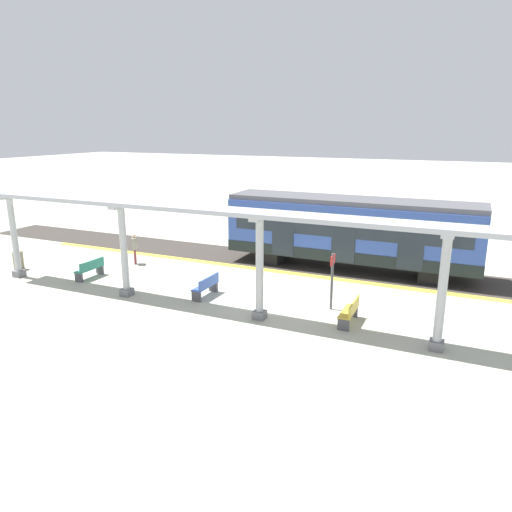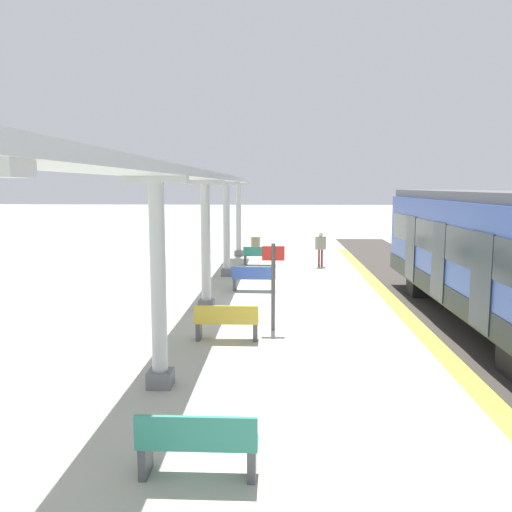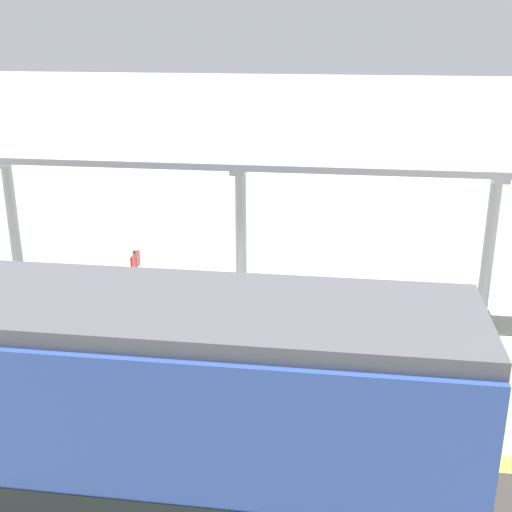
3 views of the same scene
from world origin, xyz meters
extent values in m
plane|color=#AAAB98|center=(0.00, 0.00, 0.00)|extent=(176.00, 176.00, 0.00)
cube|color=yellow|center=(-2.95, 0.00, 0.00)|extent=(0.49, 30.95, 0.01)
cube|color=#38332D|center=(-4.80, 0.00, 0.00)|extent=(3.20, 42.95, 0.01)
cube|color=#2F4B9B|center=(-4.80, 1.50, 1.94)|extent=(2.60, 11.88, 2.60)
cube|color=black|center=(-4.80, 1.50, 0.92)|extent=(2.63, 11.90, 0.55)
cube|color=#515156|center=(-4.80, 1.50, 3.36)|extent=(2.39, 11.88, 0.24)
cube|color=#1E262D|center=(-3.49, 1.50, 2.25)|extent=(0.03, 10.93, 0.84)
cube|color=#1E262D|center=(-3.48, -1.47, 1.69)|extent=(0.04, 1.10, 2.00)
cube|color=#1E262D|center=(-3.48, 1.50, 1.69)|extent=(0.04, 1.10, 2.00)
cube|color=#1E262D|center=(-3.48, 4.47, 1.69)|extent=(0.04, 1.10, 2.00)
cube|color=black|center=(-4.80, -2.30, 0.32)|extent=(2.21, 0.90, 0.64)
cube|color=slate|center=(2.75, -12.17, 0.15)|extent=(0.44, 0.44, 0.30)
cylinder|color=#A6A9AC|center=(2.75, -12.17, 1.98)|extent=(0.28, 0.28, 3.36)
cube|color=#A6A9AC|center=(2.75, -12.17, 3.72)|extent=(1.10, 0.36, 0.12)
cube|color=slate|center=(2.75, -5.93, 0.15)|extent=(0.44, 0.44, 0.30)
cylinder|color=#A6A9AC|center=(2.75, -5.93, 1.98)|extent=(0.28, 0.28, 3.36)
cube|color=#A6A9AC|center=(2.75, -5.93, 3.72)|extent=(1.10, 0.36, 0.12)
cube|color=slate|center=(2.75, 0.06, 0.15)|extent=(0.44, 0.44, 0.30)
cylinder|color=#A6A9AC|center=(2.75, 0.06, 1.98)|extent=(0.28, 0.28, 3.36)
cube|color=#A6A9AC|center=(2.75, 0.06, 3.72)|extent=(1.10, 0.36, 0.12)
cube|color=slate|center=(2.75, 6.12, 0.15)|extent=(0.44, 0.44, 0.30)
cylinder|color=#A6A9AC|center=(2.75, 6.12, 1.98)|extent=(0.28, 0.28, 3.36)
cube|color=#A6A9AC|center=(2.75, 6.12, 3.72)|extent=(1.10, 0.36, 0.12)
cube|color=#A8AAB2|center=(2.75, -0.07, 3.86)|extent=(1.20, 24.99, 0.16)
cube|color=#3757AB|center=(1.50, -2.93, 0.44)|extent=(1.51, 0.47, 0.04)
cube|color=#3757AB|center=(1.50, -2.74, 0.66)|extent=(1.50, 0.09, 0.40)
cube|color=#4C4C51|center=(2.17, -2.94, 0.21)|extent=(0.11, 0.40, 0.42)
cube|color=#4C4C51|center=(0.83, -2.92, 0.21)|extent=(0.11, 0.40, 0.42)
cube|color=#2B7E6A|center=(1.53, -9.05, 0.44)|extent=(1.50, 0.46, 0.04)
cube|color=#2B7E6A|center=(1.53, -8.86, 0.66)|extent=(1.50, 0.08, 0.40)
cube|color=#4C4C51|center=(2.20, -9.06, 0.21)|extent=(0.10, 0.40, 0.42)
cube|color=#4C4C51|center=(0.86, -9.04, 0.21)|extent=(0.10, 0.40, 0.42)
cube|color=#2F8372|center=(1.60, 9.07, 0.44)|extent=(1.50, 0.44, 0.04)
cube|color=#2F8372|center=(1.60, 9.26, 0.66)|extent=(1.50, 0.06, 0.40)
cube|color=#4C4C51|center=(2.27, 9.08, 0.21)|extent=(0.10, 0.40, 0.42)
cube|color=#4C4C51|center=(0.93, 9.07, 0.21)|extent=(0.10, 0.40, 0.42)
cube|color=gold|center=(1.84, 3.09, 0.44)|extent=(1.50, 0.46, 0.04)
cube|color=gold|center=(1.84, 3.28, 0.66)|extent=(1.50, 0.08, 0.40)
cube|color=#4C4C51|center=(2.51, 3.10, 0.21)|extent=(0.10, 0.40, 0.42)
cube|color=#4C4C51|center=(1.17, 3.09, 0.21)|extent=(0.10, 0.40, 0.42)
cylinder|color=#787057|center=(1.92, -13.15, 0.46)|extent=(0.48, 0.48, 0.91)
cylinder|color=#4C4C51|center=(0.76, 2.17, 1.10)|extent=(0.10, 0.10, 2.20)
cube|color=red|center=(0.76, 2.17, 1.95)|extent=(0.56, 0.04, 0.36)
cylinder|color=brown|center=(-1.29, -8.63, 0.39)|extent=(0.10, 0.10, 0.78)
cylinder|color=brown|center=(-1.15, -8.56, 0.39)|extent=(0.10, 0.10, 0.78)
cube|color=gray|center=(-1.22, -8.60, 1.07)|extent=(0.50, 0.40, 0.59)
sphere|color=beige|center=(-1.22, -8.60, 1.47)|extent=(0.21, 0.21, 0.21)
camera|label=1|loc=(17.56, 6.62, 6.75)|focal=33.57mm
camera|label=2|loc=(0.59, 15.34, 3.61)|focal=37.52mm
camera|label=3|loc=(-12.87, -2.55, 7.04)|focal=46.57mm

